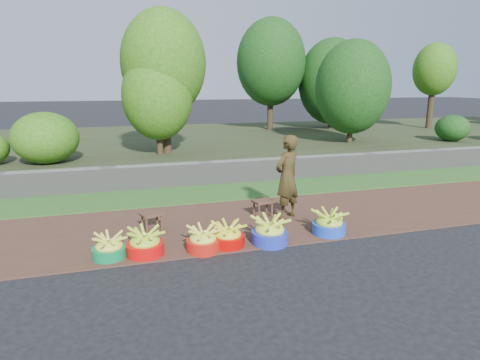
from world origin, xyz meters
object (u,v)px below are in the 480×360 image
object	(u,v)px
basin_c	(203,240)
basin_f	(329,224)
vendor_woman	(287,177)
basin_e	(270,232)
basin_d	(228,236)
stool_right	(263,204)
basin_a	(109,248)
stool_left	(152,216)
basin_b	(145,244)

from	to	relation	value
basin_c	basin_f	bearing A→B (deg)	2.09
basin_c	vendor_woman	bearing A→B (deg)	30.32
basin_e	vendor_woman	world-z (taller)	vendor_woman
basin_d	stool_right	distance (m)	1.47
basin_a	vendor_woman	distance (m)	3.20
stool_right	vendor_woman	distance (m)	0.65
stool_left	basin_a	bearing A→B (deg)	-125.15
basin_c	basin_f	distance (m)	2.07
basin_a	basin_f	distance (m)	3.36
basin_b	basin_e	size ratio (longest dim) A/B	0.95
basin_a	basin_c	distance (m)	1.30
basin_d	basin_f	bearing A→B (deg)	0.64
basin_e	basin_d	bearing A→B (deg)	173.96
basin_b	basin_c	distance (m)	0.82
vendor_woman	basin_c	bearing A→B (deg)	2.29
basin_c	basin_d	xyz separation A→B (m)	(0.39, 0.06, 0.00)
basin_b	basin_e	world-z (taller)	basin_e
basin_d	vendor_woman	distance (m)	1.74
basin_d	vendor_woman	bearing A→B (deg)	35.46
basin_e	basin_a	bearing A→B (deg)	177.00
basin_e	stool_left	distance (m)	1.96
basin_a	basin_f	xyz separation A→B (m)	(3.36, -0.04, 0.02)
basin_a	basin_d	size ratio (longest dim) A/B	0.94
basin_c	basin_d	size ratio (longest dim) A/B	0.98
stool_right	basin_f	bearing A→B (deg)	-56.27
basin_b	stool_left	bearing A→B (deg)	80.11
basin_b	basin_e	xyz separation A→B (m)	(1.83, -0.08, 0.01)
stool_left	stool_right	size ratio (longest dim) A/B	1.02
basin_f	stool_right	xyz separation A→B (m)	(-0.73, 1.10, 0.09)
stool_left	basin_b	bearing A→B (deg)	-99.89
basin_d	stool_right	world-z (taller)	basin_d
basin_d	stool_right	bearing A→B (deg)	49.69
basin_a	stool_left	world-z (taller)	basin_a
basin_d	basin_c	bearing A→B (deg)	-171.67
vendor_woman	basin_d	bearing A→B (deg)	7.43
basin_a	basin_c	world-z (taller)	basin_c
basin_e	vendor_woman	distance (m)	1.36
basin_e	stool_left	xyz separation A→B (m)	(-1.67, 1.04, 0.07)
basin_e	vendor_woman	bearing A→B (deg)	55.45
basin_c	vendor_woman	size ratio (longest dim) A/B	0.33
basin_b	stool_right	world-z (taller)	basin_b
stool_right	vendor_woman	world-z (taller)	vendor_woman
basin_b	stool_right	bearing A→B (deg)	27.14
stool_left	vendor_woman	xyz separation A→B (m)	(2.37, -0.02, 0.51)
basin_e	stool_right	xyz separation A→B (m)	(0.31, 1.18, 0.08)
basin_d	basin_e	distance (m)	0.64
basin_f	vendor_woman	xyz separation A→B (m)	(-0.35, 0.93, 0.59)
stool_left	stool_right	xyz separation A→B (m)	(1.98, 0.14, 0.01)
basin_a	basin_e	size ratio (longest dim) A/B	0.84
basin_b	basin_f	size ratio (longest dim) A/B	0.99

